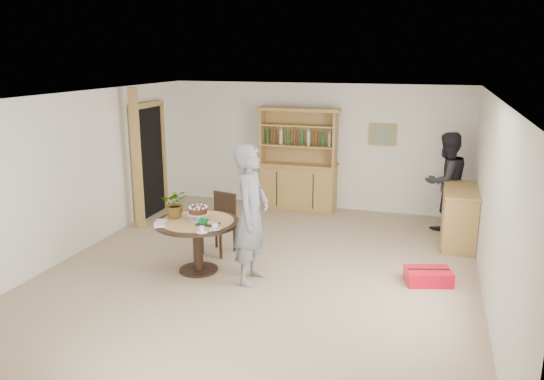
% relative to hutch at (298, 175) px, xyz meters
% --- Properties ---
extents(ground, '(7.00, 7.00, 0.00)m').
position_rel_hutch_xyz_m(ground, '(0.30, -3.24, -0.69)').
color(ground, tan).
rests_on(ground, ground).
extents(room_shell, '(6.04, 7.04, 2.52)m').
position_rel_hutch_xyz_m(room_shell, '(0.30, -3.23, 1.05)').
color(room_shell, white).
rests_on(room_shell, ground).
extents(doorway, '(0.13, 1.10, 2.18)m').
position_rel_hutch_xyz_m(doorway, '(-2.63, -1.24, 0.42)').
color(doorway, black).
rests_on(doorway, ground).
extents(pine_post, '(0.12, 0.12, 2.50)m').
position_rel_hutch_xyz_m(pine_post, '(-2.40, -2.04, 0.56)').
color(pine_post, '#B18D4A').
rests_on(pine_post, ground).
extents(hutch, '(1.62, 0.54, 2.04)m').
position_rel_hutch_xyz_m(hutch, '(0.00, 0.00, 0.00)').
color(hutch, tan).
rests_on(hutch, ground).
extents(sideboard, '(0.54, 1.26, 0.94)m').
position_rel_hutch_xyz_m(sideboard, '(3.04, -1.24, -0.22)').
color(sideboard, tan).
rests_on(sideboard, ground).
extents(dining_table, '(1.20, 1.20, 0.76)m').
position_rel_hutch_xyz_m(dining_table, '(-0.58, -3.53, -0.08)').
color(dining_table, black).
rests_on(dining_table, ground).
extents(dining_chair, '(0.51, 0.51, 0.95)m').
position_rel_hutch_xyz_m(dining_chair, '(-0.56, -2.70, -0.15)').
color(dining_chair, black).
rests_on(dining_chair, ground).
extents(birthday_cake, '(0.30, 0.30, 0.20)m').
position_rel_hutch_xyz_m(birthday_cake, '(-0.58, -3.48, 0.19)').
color(birthday_cake, white).
rests_on(birthday_cake, dining_table).
extents(flower_vase, '(0.47, 0.44, 0.42)m').
position_rel_hutch_xyz_m(flower_vase, '(-0.93, -3.48, 0.28)').
color(flower_vase, '#3F7233').
rests_on(flower_vase, dining_table).
extents(gift_tray, '(0.30, 0.20, 0.08)m').
position_rel_hutch_xyz_m(gift_tray, '(-0.36, -3.65, 0.10)').
color(gift_tray, black).
rests_on(gift_tray, dining_table).
extents(coffee_cup_a, '(0.15, 0.15, 0.09)m').
position_rel_hutch_xyz_m(coffee_cup_a, '(-0.18, -3.81, 0.11)').
color(coffee_cup_a, white).
rests_on(coffee_cup_a, dining_table).
extents(coffee_cup_b, '(0.15, 0.15, 0.08)m').
position_rel_hutch_xyz_m(coffee_cup_b, '(-0.30, -3.98, 0.11)').
color(coffee_cup_b, white).
rests_on(coffee_cup_b, dining_table).
extents(napkins, '(0.24, 0.33, 0.03)m').
position_rel_hutch_xyz_m(napkins, '(-0.99, -3.84, 0.09)').
color(napkins, white).
rests_on(napkins, dining_table).
extents(teen_boy, '(0.46, 0.70, 1.91)m').
position_rel_hutch_xyz_m(teen_boy, '(0.27, -3.63, 0.26)').
color(teen_boy, slate).
rests_on(teen_boy, ground).
extents(adult_person, '(1.07, 1.05, 1.74)m').
position_rel_hutch_xyz_m(adult_person, '(2.80, -0.48, 0.18)').
color(adult_person, black).
rests_on(adult_person, ground).
extents(red_suitcase, '(0.69, 0.55, 0.21)m').
position_rel_hutch_xyz_m(red_suitcase, '(2.61, -3.00, -0.59)').
color(red_suitcase, red).
rests_on(red_suitcase, ground).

